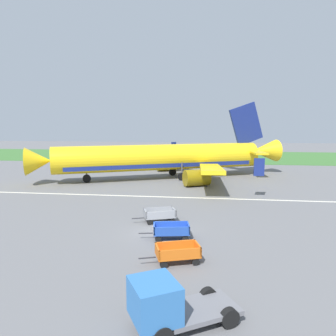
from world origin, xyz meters
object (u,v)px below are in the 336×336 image
Objects in this scene: service_truck_beside_carts at (166,303)px; baggage_cart_nearest at (177,253)px; baggage_cart_third_in_row at (160,215)px; baggage_cart_second_in_row at (171,231)px; airplane at (168,158)px.

baggage_cart_nearest is at bearing 91.22° from service_truck_beside_carts.
service_truck_beside_carts is (2.33, -13.50, 0.50)m from baggage_cart_third_in_row.
baggage_cart_nearest is at bearing -77.79° from baggage_cart_second_in_row.
baggage_cart_nearest is (4.16, -28.00, -2.45)m from airplane.
service_truck_beside_carts reaches higher than baggage_cart_nearest.
airplane is 34.40m from service_truck_beside_carts.
service_truck_beside_carts is (0.94, -9.83, 0.50)m from baggage_cart_second_in_row.
service_truck_beside_carts is (0.13, -6.07, 0.50)m from baggage_cart_nearest.
airplane is 9.92× the size of baggage_cart_nearest.
baggage_cart_third_in_row is at bearing -84.55° from airplane.
airplane is 9.85× the size of baggage_cart_second_in_row.
service_truck_beside_carts is (4.29, -34.07, -1.95)m from airplane.
baggage_cart_nearest is 6.09m from service_truck_beside_carts.
airplane is at bearing 98.45° from baggage_cart_nearest.
airplane is at bearing 97.17° from service_truck_beside_carts.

